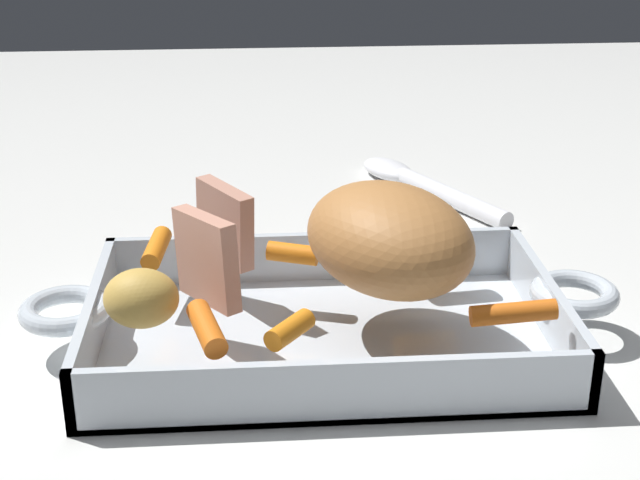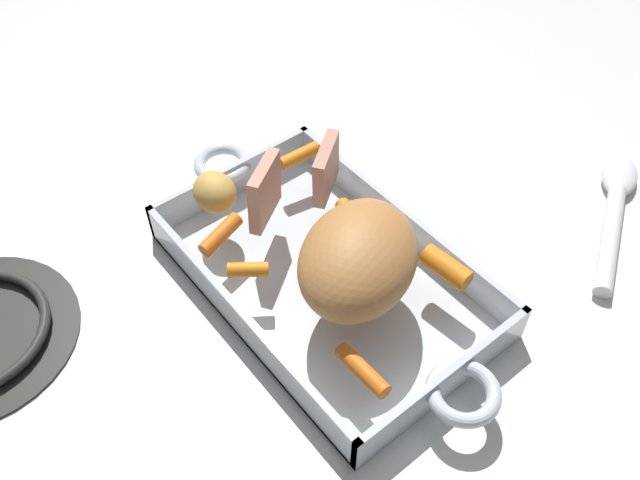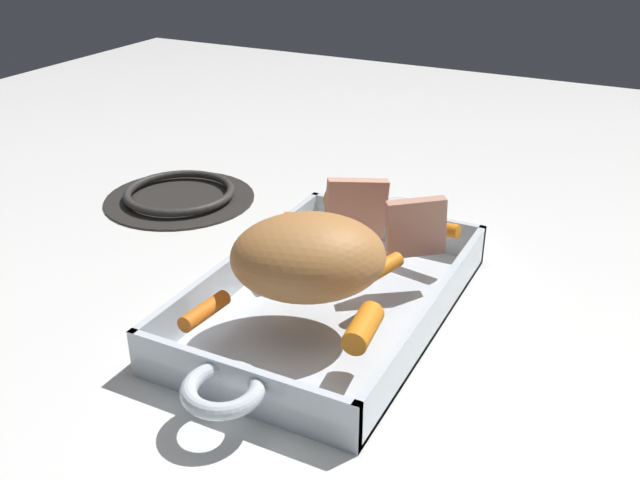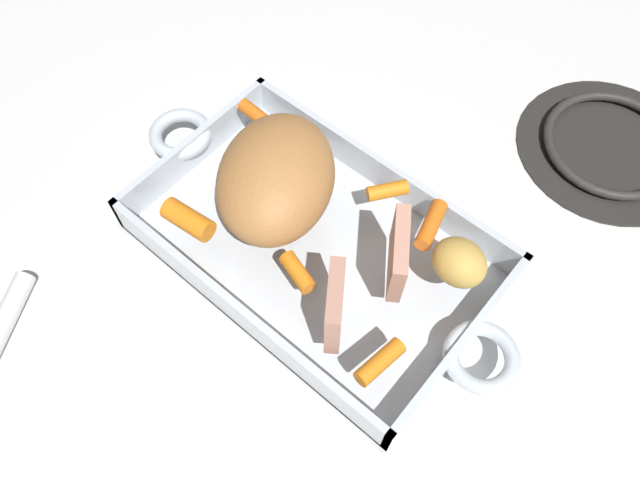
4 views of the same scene
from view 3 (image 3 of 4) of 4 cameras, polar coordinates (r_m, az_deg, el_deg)
name	(u,v)px [view 3 (image 3 of 4)]	position (r m, az deg, el deg)	size (l,w,h in m)	color
ground_plane	(330,312)	(0.74, 0.84, -5.77)	(2.22, 2.22, 0.00)	silver
roasting_dish	(331,300)	(0.73, 0.85, -4.85)	(0.45, 0.22, 0.05)	silver
pork_roast	(305,256)	(0.66, -1.19, -1.29)	(0.14, 0.11, 0.08)	#B5763E
roast_slice_outer	(416,228)	(0.74, 7.68, 1.00)	(0.01, 0.06, 0.06)	tan
roast_slice_thin	(356,208)	(0.77, 2.89, 2.54)	(0.01, 0.07, 0.07)	tan
baby_carrot_center_left	(363,328)	(0.61, 3.47, -7.02)	(0.02, 0.02, 0.05)	orange
baby_carrot_long	(438,228)	(0.80, 9.41, 0.95)	(0.02, 0.02, 0.05)	orange
baby_carrot_southwest	(308,219)	(0.81, -1.00, 1.66)	(0.02, 0.02, 0.05)	orange
baby_carrot_short	(385,266)	(0.71, 5.23, -2.12)	(0.02, 0.02, 0.04)	orange
baby_carrot_center_right	(205,311)	(0.64, -9.19, -5.61)	(0.01, 0.01, 0.06)	orange
baby_carrot_northeast	(279,238)	(0.76, -3.27, 0.12)	(0.01, 0.01, 0.04)	orange
potato_corner	(343,199)	(0.83, 1.89, 3.30)	(0.05, 0.04, 0.04)	gold
stove_burner_rear	(180,195)	(1.02, -11.17, 3.56)	(0.21, 0.21, 0.02)	#282623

